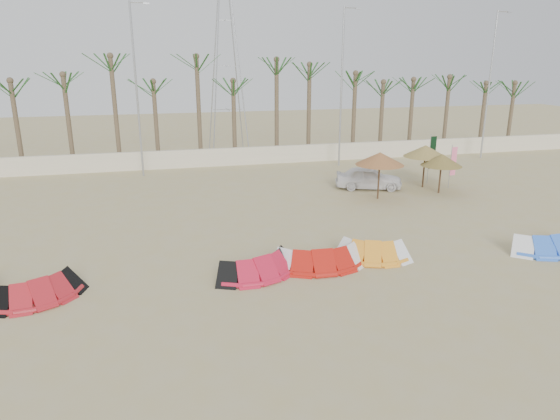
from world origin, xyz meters
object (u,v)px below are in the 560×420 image
object	(u,v)px
kite_red_mid	(257,262)
parasol_right	(425,151)
kite_blue	(546,239)
kite_orange	(369,248)
parasol_left	(380,159)
kite_red_left	(40,286)
kite_red_right	(317,254)
car	(369,178)
parasol_mid	(442,160)

from	to	relation	value
kite_red_mid	parasol_right	distance (m)	16.12
kite_blue	parasol_right	distance (m)	10.78
kite_red_mid	kite_blue	xyz separation A→B (m)	(12.13, -0.55, 0.00)
kite_orange	parasol_left	bearing A→B (deg)	63.07
kite_red_left	kite_red_mid	xyz separation A→B (m)	(7.37, 0.19, 0.00)
parasol_right	kite_red_right	bearing A→B (deg)	-135.60
parasol_right	car	xyz separation A→B (m)	(-3.40, 0.47, -1.57)
kite_red_left	kite_orange	distance (m)	12.01
kite_red_mid	parasol_left	xyz separation A→B (m)	(8.65, 8.31, 1.88)
kite_red_right	parasol_right	xyz separation A→B (m)	(10.07, 9.86, 1.83)
kite_blue	parasol_left	world-z (taller)	parasol_left
kite_red_left	kite_red_mid	size ratio (longest dim) A/B	0.94
kite_red_right	kite_orange	bearing A→B (deg)	4.18
parasol_left	car	size ratio (longest dim) A/B	0.68
parasol_left	kite_red_left	bearing A→B (deg)	-152.05
kite_red_mid	parasol_mid	size ratio (longest dim) A/B	1.55
kite_red_right	parasol_mid	distance (m)	13.36
parasol_left	parasol_mid	distance (m)	4.05
parasol_left	kite_blue	bearing A→B (deg)	-68.59
kite_red_mid	car	xyz separation A→B (m)	(9.05, 10.54, 0.26)
parasol_right	kite_red_left	bearing A→B (deg)	-152.64
car	kite_red_left	bearing A→B (deg)	142.19
car	parasol_left	bearing A→B (deg)	-171.17
kite_red_mid	parasol_left	size ratio (longest dim) A/B	1.36
kite_orange	parasol_left	distance (m)	9.10
kite_blue	parasol_right	size ratio (longest dim) A/B	1.38
kite_red_right	car	world-z (taller)	car
kite_red_right	parasol_left	xyz separation A→B (m)	(6.26, 8.10, 1.88)
kite_red_mid	parasol_right	world-z (taller)	parasol_right
kite_red_left	kite_red_mid	distance (m)	7.38
kite_red_mid	parasol_mid	xyz separation A→B (m)	(12.68, 8.59, 1.56)
kite_red_left	parasol_left	distance (m)	18.24
kite_red_mid	parasol_mid	world-z (taller)	parasol_mid
kite_red_mid	kite_red_right	size ratio (longest dim) A/B	1.00
kite_blue	kite_red_right	bearing A→B (deg)	175.51
kite_orange	parasol_right	bearing A→B (deg)	51.05
kite_red_left	parasol_right	world-z (taller)	parasol_right
parasol_left	parasol_right	distance (m)	4.19
kite_red_left	car	distance (m)	19.62
kite_red_left	parasol_right	bearing A→B (deg)	27.36
kite_blue	parasol_left	bearing A→B (deg)	111.41
kite_red_left	kite_orange	xyz separation A→B (m)	(12.00, 0.57, -0.00)
parasol_mid	parasol_right	bearing A→B (deg)	98.63
parasol_mid	kite_red_right	bearing A→B (deg)	-140.85
kite_orange	parasol_mid	bearing A→B (deg)	45.55
parasol_left	kite_orange	bearing A→B (deg)	-116.93
kite_red_left	kite_red_mid	world-z (taller)	same
kite_orange	kite_blue	xyz separation A→B (m)	(7.51, -0.93, 0.00)
kite_blue	parasol_right	world-z (taller)	parasol_right
kite_red_mid	car	size ratio (longest dim) A/B	0.93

